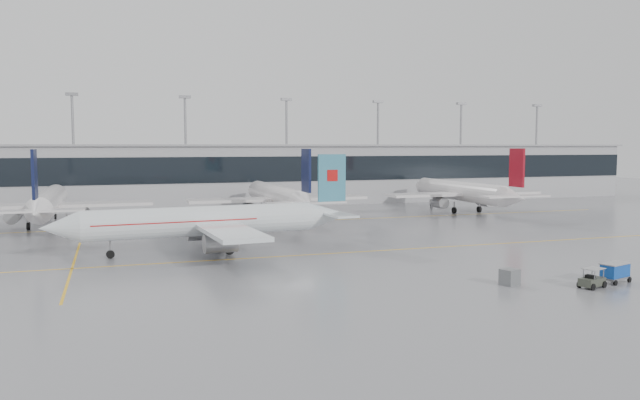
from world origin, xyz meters
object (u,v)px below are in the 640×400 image
object	(u,v)px
air_canada_jet	(213,221)
gse_unit	(510,277)
baggage_tug	(592,281)
baggage_cart	(615,271)

from	to	relation	value
air_canada_jet	gse_unit	distance (m)	33.69
baggage_tug	baggage_cart	size ratio (longest dim) A/B	1.10
gse_unit	baggage_tug	bearing A→B (deg)	-44.85
air_canada_jet	baggage_tug	distance (m)	40.09
air_canada_jet	baggage_tug	size ratio (longest dim) A/B	10.15
baggage_cart	baggage_tug	bearing A→B (deg)	-180.00
baggage_tug	gse_unit	bearing A→B (deg)	136.09
baggage_tug	baggage_cart	distance (m)	3.63
baggage_cart	gse_unit	world-z (taller)	baggage_cart
baggage_cart	gse_unit	size ratio (longest dim) A/B	2.26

